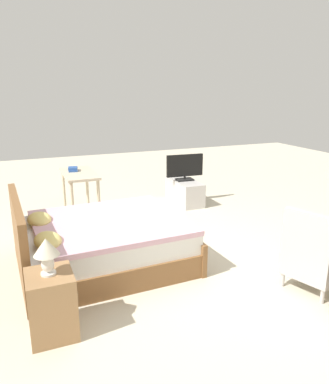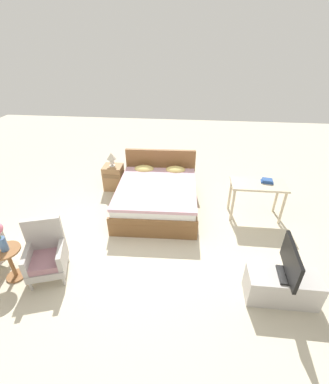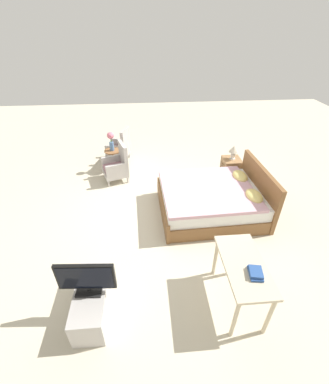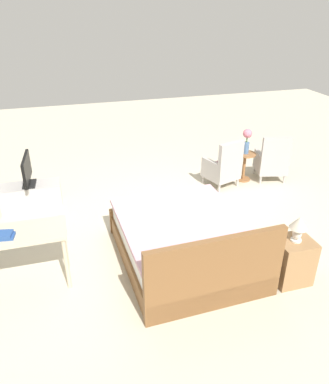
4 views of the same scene
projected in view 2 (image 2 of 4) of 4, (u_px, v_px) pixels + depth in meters
The scene contains 10 objects.
ground_plane at pixel (143, 236), 4.76m from camera, with size 16.00×16.00×0.00m, color beige.
bed at pixel (157, 195), 5.45m from camera, with size 1.71×2.04×0.96m.
armchair_by_window_right at pixel (46, 255), 3.85m from camera, with size 0.68×0.68×0.92m.
side_table at pixel (10, 260), 3.79m from camera, with size 0.40×0.40×0.55m.
nightstand at pixel (114, 177), 6.15m from camera, with size 0.44×0.41×0.59m.
table_lamp at pixel (111, 157), 5.89m from camera, with size 0.22×0.22×0.33m.
tv_stand at pixel (282, 287), 3.53m from camera, with size 0.96×0.40×0.44m.
tv_flatscreen at pixel (291, 262), 3.29m from camera, with size 0.22×0.72×0.49m.
vanity_desk at pixel (258, 189), 4.99m from camera, with size 1.04×0.52×0.76m.
book_stack at pixel (267, 181), 4.96m from camera, with size 0.24×0.18×0.06m.
Camera 2 is at (0.78, -3.59, 3.17)m, focal length 24.00 mm.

